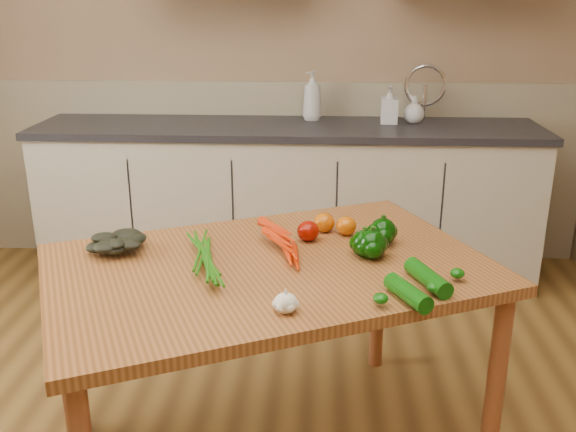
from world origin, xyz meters
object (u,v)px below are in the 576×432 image
at_px(pepper_c, 372,244).
at_px(tomato_a, 308,231).
at_px(soap_bottle_c, 414,109).
at_px(pepper_b, 383,232).
at_px(zucchini_b, 408,293).
at_px(tomato_c, 346,226).
at_px(tomato_b, 324,222).
at_px(garlic_bulb, 286,303).
at_px(carrot_bunch, 258,247).
at_px(soap_bottle_b, 390,105).
at_px(zucchini_a, 428,278).
at_px(leafy_greens, 119,239).
at_px(soap_bottle_a, 312,96).
at_px(pepper_a, 365,244).
at_px(table, 269,287).

relative_size(pepper_c, tomato_a, 1.23).
distance_m(soap_bottle_c, pepper_b, 1.57).
bearing_deg(pepper_c, tomato_a, 145.49).
bearing_deg(zucchini_b, tomato_c, 106.52).
bearing_deg(tomato_b, garlic_bulb, -99.57).
xyz_separation_m(soap_bottle_c, pepper_b, (-0.30, -1.53, -0.17)).
bearing_deg(carrot_bunch, pepper_b, -6.14).
distance_m(soap_bottle_b, tomato_a, 1.56).
relative_size(tomato_b, zucchini_a, 0.38).
distance_m(soap_bottle_b, tomato_c, 1.47).
height_order(tomato_a, zucchini_a, tomato_a).
relative_size(pepper_b, tomato_b, 1.21).
height_order(soap_bottle_b, carrot_bunch, soap_bottle_b).
relative_size(leafy_greens, tomato_a, 2.53).
distance_m(soap_bottle_a, tomato_b, 1.50).
bearing_deg(pepper_a, carrot_bunch, -175.65).
distance_m(garlic_bulb, tomato_c, 0.65).
bearing_deg(tomato_c, zucchini_b, -73.48).
xyz_separation_m(zucchini_a, zucchini_b, (-0.07, -0.11, -0.00)).
distance_m(soap_bottle_b, garlic_bulb, 2.11).
distance_m(soap_bottle_a, tomato_c, 1.54).
height_order(garlic_bulb, tomato_a, tomato_a).
height_order(soap_bottle_a, garlic_bulb, soap_bottle_a).
relative_size(pepper_a, tomato_a, 1.13).
height_order(carrot_bunch, leafy_greens, leafy_greens).
bearing_deg(pepper_b, leafy_greens, -171.92).
relative_size(soap_bottle_a, pepper_b, 2.96).
distance_m(table, zucchini_b, 0.50).
xyz_separation_m(garlic_bulb, zucchini_b, (0.35, 0.08, -0.00)).
bearing_deg(garlic_bulb, carrot_bunch, 106.43).
xyz_separation_m(tomato_a, tomato_c, (0.14, 0.07, -0.00)).
xyz_separation_m(pepper_a, zucchini_a, (0.18, -0.22, -0.02)).
height_order(soap_bottle_a, zucchini_b, soap_bottle_a).
bearing_deg(tomato_a, zucchini_a, -44.01).
distance_m(pepper_a, zucchini_a, 0.29).
bearing_deg(table, soap_bottle_a, 62.20).
xyz_separation_m(soap_bottle_c, garlic_bulb, (-0.62, -2.06, -0.19)).
xyz_separation_m(pepper_b, tomato_c, (-0.12, 0.09, -0.01)).
xyz_separation_m(carrot_bunch, zucchini_a, (0.54, -0.20, -0.01)).
xyz_separation_m(soap_bottle_c, tomato_b, (-0.51, -1.42, -0.18)).
bearing_deg(tomato_b, zucchini_a, -55.49).
distance_m(zucchini_a, zucchini_b, 0.13).
bearing_deg(zucchini_a, table, 163.72).
distance_m(carrot_bunch, tomato_b, 0.34).
xyz_separation_m(soap_bottle_a, pepper_c, (0.23, -1.72, -0.23)).
relative_size(pepper_a, pepper_b, 0.96).
distance_m(leafy_greens, pepper_c, 0.86).
distance_m(carrot_bunch, pepper_b, 0.45).
bearing_deg(carrot_bunch, soap_bottle_a, 60.73).
relative_size(carrot_bunch, pepper_a, 2.90).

